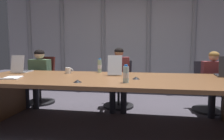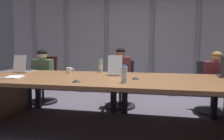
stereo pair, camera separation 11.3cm
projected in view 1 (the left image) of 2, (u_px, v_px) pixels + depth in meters
ground_plane at (110, 126)px, 3.17m from camera, size 13.92×13.92×0.00m
conference_table at (110, 87)px, 3.11m from camera, size 4.09×1.46×0.74m
curtain_backdrop at (128, 34)px, 5.59m from camera, size 6.96×0.17×3.05m
laptop_left_end at (22, 69)px, 3.73m from camera, size 0.25×0.40×0.31m
laptop_left_mid at (115, 71)px, 3.44m from camera, size 0.27×0.45×0.32m
office_chair_left_end at (41, 86)px, 4.49m from camera, size 0.60×0.60×0.98m
office_chair_left_mid at (119, 89)px, 4.21m from camera, size 0.60×0.60×0.91m
office_chair_center at (209, 92)px, 3.92m from camera, size 0.60×0.61×0.91m
person_left_end at (38, 73)px, 4.30m from camera, size 0.42×0.55×1.14m
person_left_mid at (119, 75)px, 4.02m from camera, size 0.45×0.57×1.17m
person_center at (214, 79)px, 3.73m from camera, size 0.39×0.55×1.11m
water_bottle_primary at (100, 66)px, 3.72m from camera, size 0.07×0.07×0.25m
water_bottle_secondary at (126, 75)px, 2.64m from camera, size 0.08×0.08×0.23m
coffee_mug_near at (68, 71)px, 3.58m from camera, size 0.14×0.09×0.10m
conference_mic_left_side at (136, 78)px, 2.96m from camera, size 0.11×0.11×0.03m
conference_mic_middle at (78, 81)px, 2.68m from camera, size 0.11×0.11×0.03m
spiral_notepad at (12, 78)px, 3.03m from camera, size 0.29×0.35×0.03m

